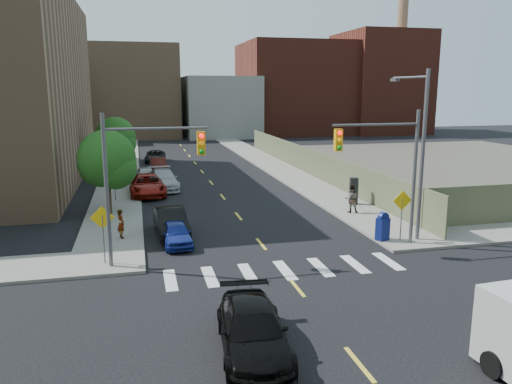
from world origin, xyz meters
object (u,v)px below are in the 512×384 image
parked_car_black (171,222)px  parked_car_maroon (158,165)px  parked_car_blue (176,233)px  mailbox (383,226)px  parked_car_red (147,185)px  pedestrian_west (121,224)px  parked_car_silver (163,180)px  pedestrian_east (351,199)px  black_sedan (253,331)px  payphone (354,191)px  parked_car_white (146,175)px  parked_car_grey (155,156)px

parked_car_black → parked_car_maroon: 21.84m
parked_car_blue → mailbox: bearing=-14.7°
parked_car_red → pedestrian_west: 11.81m
parked_car_silver → pedestrian_east: 16.07m
black_sedan → parked_car_black: bearing=102.1°
parked_car_red → payphone: bearing=-28.9°
parked_car_red → black_sedan: parked_car_red is taller
parked_car_red → parked_car_white: size_ratio=1.40×
parked_car_blue → pedestrian_west: size_ratio=2.29×
parked_car_white → pedestrian_east: bearing=-52.2°
parked_car_white → parked_car_maroon: parked_car_maroon is taller
parked_car_red → parked_car_white: 5.09m
pedestrian_east → parked_car_white: bearing=-38.0°
black_sedan → mailbox: bearing=50.8°
parked_car_silver → parked_car_blue: bearing=-93.7°
payphone → pedestrian_east: payphone is taller
parked_car_maroon → black_sedan: 35.24m
parked_car_silver → parked_car_white: size_ratio=1.35×
payphone → mailbox: bearing=-92.0°
parked_car_grey → pedestrian_east: bearing=-62.1°
parked_car_red → parked_car_grey: bearing=84.1°
parked_car_blue → parked_car_black: parked_car_black is taller
parked_car_silver → pedestrian_west: bearing=-105.3°
parked_car_grey → payphone: payphone is taller
parked_car_white → mailbox: bearing=-63.5°
parked_car_blue → pedestrian_east: 12.14m
parked_car_grey → pedestrian_west: pedestrian_west is taller
parked_car_white → mailbox: size_ratio=2.67×
black_sedan → pedestrian_east: 18.35m
mailbox → parked_car_silver: bearing=103.1°
parked_car_blue → parked_car_white: 18.20m
parked_car_red → black_sedan: 24.75m
parked_car_black → black_sedan: bearing=-87.1°
parked_car_maroon → parked_car_grey: 7.21m
parked_car_grey → payphone: 27.89m
pedestrian_west → parked_car_white: bearing=-28.1°
parked_car_silver → parked_car_grey: size_ratio=1.18×
parked_car_black → black_sedan: (1.56, -13.39, -0.02)m
parked_car_silver → pedestrian_east: size_ratio=3.07×
parked_car_maroon → mailbox: mailbox is taller
parked_car_silver → pedestrian_west: 14.05m
parked_car_red → mailbox: 19.29m
parked_car_blue → parked_car_maroon: (0.14, 23.69, 0.09)m
parked_car_grey → pedestrian_west: size_ratio=2.96×
black_sedan → payphone: bearing=62.7°
parked_car_silver → parked_car_grey: parked_car_silver is taller
mailbox → black_sedan: bearing=-152.8°
black_sedan → payphone: (11.24, 17.51, 0.35)m
parked_car_grey → mailbox: 34.71m
parked_car_red → parked_car_black: bearing=-86.5°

